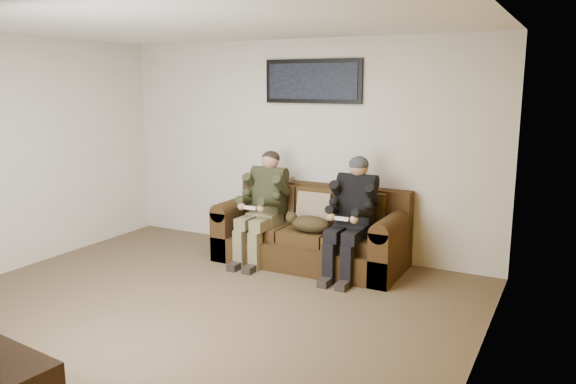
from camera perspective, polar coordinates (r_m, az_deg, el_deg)
The scene contains 13 objects.
floor at distance 5.41m, azimuth -9.65°, elevation -11.76°, with size 5.00×5.00×0.00m, color brown.
ceiling at distance 5.02m, azimuth -10.65°, elevation 16.77°, with size 5.00×5.00×0.00m, color silver.
wall_back at distance 6.96m, azimuth 1.27°, elevation 4.58°, with size 5.00×5.00×0.00m, color beige.
wall_left at distance 6.87m, azimuth -26.93°, elevation 3.30°, with size 4.50×4.50×0.00m, color beige.
wall_right at distance 4.06m, azimuth 19.07°, elevation -0.69°, with size 4.50×4.50×0.00m, color beige.
accent_wall_right at distance 4.06m, azimuth 18.93°, elevation -0.68°, with size 4.50×4.50×0.00m, color #A66F10.
sofa at distance 6.60m, azimuth 2.53°, elevation -4.32°, with size 2.17×0.94×0.89m.
throw_pillow at distance 6.57m, azimuth 2.70°, elevation -1.75°, with size 0.41×0.12×0.39m, color #8F7A5D.
throw_blanket at distance 7.01m, azimuth -1.34°, elevation 1.21°, with size 0.44×0.22×0.08m, color gray.
person_left at distance 6.61m, azimuth -2.49°, elevation -0.84°, with size 0.51×0.87×1.29m.
person_right at distance 6.14m, azimuth 6.56°, elevation -1.80°, with size 0.51×0.86×1.30m.
cat at distance 6.29m, azimuth 2.11°, elevation -3.21°, with size 0.66×0.26×0.24m.
framed_poster at distance 6.80m, azimuth 2.52°, elevation 11.18°, with size 1.25×0.05×0.52m.
Camera 1 is at (3.07, -3.94, 2.08)m, focal length 35.00 mm.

